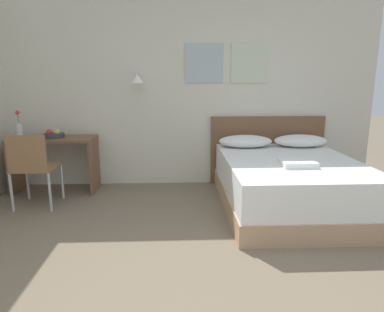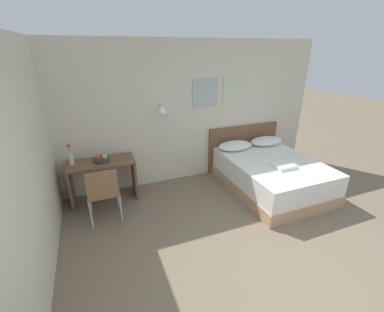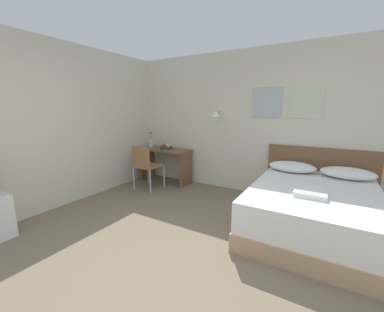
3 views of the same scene
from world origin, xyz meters
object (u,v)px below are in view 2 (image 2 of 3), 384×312
(bed, at_px, (271,175))
(desk, at_px, (103,174))
(fruit_bowl, at_px, (102,159))
(headboard, at_px, (243,147))
(desk_chair, at_px, (103,190))
(flower_vase, at_px, (71,157))
(pillow_left, at_px, (235,146))
(pillow_right, at_px, (266,141))
(folded_towel_near_foot, at_px, (283,165))

(bed, xyz_separation_m, desk, (-2.94, 0.76, 0.21))
(fruit_bowl, bearing_deg, desk, 172.66)
(headboard, distance_m, desk, 2.95)
(desk, distance_m, desk_chair, 0.63)
(fruit_bowl, height_order, flower_vase, flower_vase)
(headboard, height_order, flower_vase, flower_vase)
(pillow_left, distance_m, pillow_right, 0.75)
(pillow_right, xyz_separation_m, desk_chair, (-3.35, -0.61, -0.14))
(folded_towel_near_foot, xyz_separation_m, flower_vase, (-3.35, 1.10, 0.24))
(bed, bearing_deg, headboard, 90.00)
(pillow_right, height_order, desk_chair, desk_chair)
(pillow_right, distance_m, desk, 3.32)
(flower_vase, bearing_deg, desk_chair, -58.88)
(pillow_left, bearing_deg, folded_towel_near_foot, -71.08)
(bed, xyz_separation_m, folded_towel_near_foot, (-0.02, -0.30, 0.33))
(pillow_left, relative_size, desk, 0.66)
(folded_towel_near_foot, bearing_deg, fruit_bowl, 160.04)
(desk, height_order, flower_vase, flower_vase)
(desk, relative_size, desk_chair, 1.22)
(desk_chair, bearing_deg, fruit_bowl, 85.20)
(bed, distance_m, headboard, 1.04)
(desk, distance_m, fruit_bowl, 0.27)
(pillow_right, bearing_deg, flower_vase, 178.97)
(pillow_right, bearing_deg, bed, -117.26)
(desk, bearing_deg, headboard, 5.19)
(desk_chair, bearing_deg, folded_towel_near_foot, -8.19)
(bed, relative_size, flower_vase, 5.60)
(headboard, bearing_deg, flower_vase, -176.22)
(pillow_left, height_order, flower_vase, flower_vase)
(headboard, height_order, desk, headboard)
(pillow_right, xyz_separation_m, fruit_bowl, (-3.30, 0.02, 0.10))
(desk, distance_m, flower_vase, 0.57)
(bed, xyz_separation_m, desk_chair, (-2.97, 0.13, 0.24))
(fruit_bowl, xyz_separation_m, flower_vase, (-0.46, 0.05, 0.09))
(bed, height_order, fruit_bowl, fruit_bowl)
(pillow_left, xyz_separation_m, desk_chair, (-2.59, -0.61, -0.14))
(pillow_left, height_order, fruit_bowl, fruit_bowl)
(fruit_bowl, bearing_deg, headboard, 5.27)
(headboard, height_order, fruit_bowl, headboard)
(pillow_left, height_order, pillow_right, same)
(folded_towel_near_foot, bearing_deg, bed, 85.36)
(headboard, distance_m, flower_vase, 3.41)
(flower_vase, bearing_deg, folded_towel_near_foot, -18.12)
(headboard, xyz_separation_m, fruit_bowl, (-2.92, -0.27, 0.29))
(pillow_left, relative_size, folded_towel_near_foot, 2.05)
(flower_vase, bearing_deg, desk, -5.69)
(folded_towel_near_foot, distance_m, desk, 3.10)
(headboard, xyz_separation_m, flower_vase, (-3.38, -0.22, 0.37))
(pillow_left, distance_m, fruit_bowl, 2.54)
(pillow_right, height_order, desk, pillow_right)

